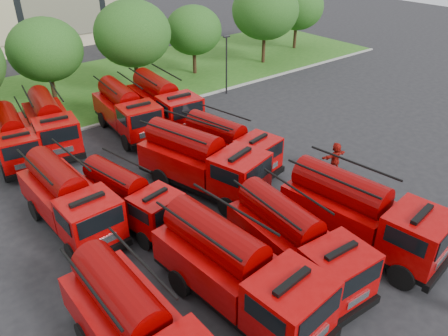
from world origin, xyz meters
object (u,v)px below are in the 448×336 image
object	(u,v)px
fire_truck_9	(50,123)
fire_truck_10	(126,110)
firefighter_3	(400,251)
fire_truck_2	(296,241)
fire_truck_5	(129,197)
fire_truck_11	(163,102)
firefighter_4	(176,254)
fire_truck_3	(361,214)
firefighter_2	(336,217)
fire_truck_1	(237,270)
fire_truck_4	(69,199)
fire_truck_6	(201,161)
firefighter_5	(333,171)
fire_truck_7	(229,144)
fire_truck_0	(138,331)
fire_truck_8	(14,138)

from	to	relation	value
fire_truck_9	fire_truck_10	xyz separation A→B (m)	(5.08, -1.20, 0.01)
fire_truck_10	firefighter_3	world-z (taller)	fire_truck_10
fire_truck_2	fire_truck_5	world-z (taller)	fire_truck_2
fire_truck_11	firefighter_4	bearing A→B (deg)	-115.26
fire_truck_3	firefighter_2	world-z (taller)	fire_truck_3
fire_truck_9	fire_truck_5	bearing A→B (deg)	-80.95
fire_truck_1	firefighter_2	size ratio (longest dim) A/B	4.13
fire_truck_5	fire_truck_11	xyz separation A→B (m)	(7.90, 9.38, 0.33)
fire_truck_2	fire_truck_10	distance (m)	17.80
fire_truck_4	fire_truck_5	world-z (taller)	fire_truck_4
fire_truck_6	firefighter_4	size ratio (longest dim) A/B	4.78
fire_truck_9	firefighter_5	xyz separation A→B (m)	(12.37, -14.41, -1.70)
fire_truck_2	fire_truck_7	size ratio (longest dim) A/B	1.05
fire_truck_6	fire_truck_7	size ratio (longest dim) A/B	1.18
fire_truck_2	firefighter_4	distance (m)	5.72
firefighter_4	fire_truck_10	bearing A→B (deg)	-55.33
fire_truck_5	fire_truck_7	world-z (taller)	fire_truck_7
fire_truck_1	fire_truck_11	world-z (taller)	fire_truck_1
fire_truck_0	firefighter_3	distance (m)	12.98
fire_truck_9	fire_truck_1	bearing A→B (deg)	-79.16
fire_truck_1	fire_truck_3	distance (m)	7.04
fire_truck_1	firefighter_5	world-z (taller)	fire_truck_1
fire_truck_0	fire_truck_9	bearing A→B (deg)	78.02
fire_truck_4	fire_truck_8	distance (m)	9.15
fire_truck_4	fire_truck_0	bearing A→B (deg)	-100.14
fire_truck_0	fire_truck_2	bearing A→B (deg)	-0.98
firefighter_2	fire_truck_1	bearing A→B (deg)	80.94
fire_truck_0	fire_truck_1	xyz separation A→B (m)	(4.41, 0.06, 0.09)
firefighter_5	fire_truck_4	bearing A→B (deg)	-9.95
fire_truck_9	firefighter_4	xyz separation A→B (m)	(0.36, -14.79, -1.70)
fire_truck_9	fire_truck_11	bearing A→B (deg)	-3.02
fire_truck_8	fire_truck_11	distance (m)	10.52
fire_truck_1	fire_truck_2	size ratio (longest dim) A/B	1.10
fire_truck_8	fire_truck_10	xyz separation A→B (m)	(7.61, -0.68, 0.16)
fire_truck_6	firefighter_4	bearing A→B (deg)	-152.85
fire_truck_0	fire_truck_4	xyz separation A→B (m)	(1.23, 9.26, -0.05)
fire_truck_8	fire_truck_11	bearing A→B (deg)	0.98
fire_truck_6	firefighter_2	size ratio (longest dim) A/B	4.24
fire_truck_1	firefighter_3	size ratio (longest dim) A/B	5.00
fire_truck_7	fire_truck_8	xyz separation A→B (m)	(-10.19, 9.26, 0.01)
fire_truck_3	fire_truck_11	size ratio (longest dim) A/B	1.01
fire_truck_10	firefighter_2	bearing A→B (deg)	-72.53
fire_truck_4	fire_truck_6	world-z (taller)	fire_truck_6
fire_truck_0	fire_truck_8	bearing A→B (deg)	85.44
fire_truck_10	firefighter_4	distance (m)	14.49
fire_truck_8	fire_truck_9	xyz separation A→B (m)	(2.53, 0.52, 0.15)
firefighter_3	fire_truck_1	bearing A→B (deg)	-37.17
fire_truck_3	firefighter_5	size ratio (longest dim) A/B	4.13
fire_truck_2	firefighter_5	xyz separation A→B (m)	(8.46, 4.55, -1.66)
fire_truck_7	firefighter_5	xyz separation A→B (m)	(4.72, -4.63, -1.55)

